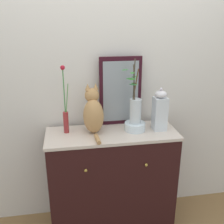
# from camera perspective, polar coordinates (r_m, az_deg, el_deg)

# --- Properties ---
(ground_plane) EXTENTS (6.00, 6.00, 0.00)m
(ground_plane) POSITION_cam_1_polar(r_m,az_deg,el_deg) (2.71, 0.00, -22.60)
(ground_plane) COLOR olive
(wall_back) EXTENTS (4.40, 0.08, 2.60)m
(wall_back) POSITION_cam_1_polar(r_m,az_deg,el_deg) (2.33, -1.16, 6.79)
(wall_back) COLOR silver
(wall_back) RESTS_ON ground_plane
(sideboard) EXTENTS (1.08, 0.43, 0.93)m
(sideboard) POSITION_cam_1_polar(r_m,az_deg,el_deg) (2.42, 0.00, -14.47)
(sideboard) COLOR black
(sideboard) RESTS_ON ground_plane
(mirror_leaning) EXTENTS (0.36, 0.03, 0.59)m
(mirror_leaning) POSITION_cam_1_polar(r_m,az_deg,el_deg) (2.28, 1.82, 4.45)
(mirror_leaning) COLOR black
(mirror_leaning) RESTS_ON sideboard
(cat_sitting) EXTENTS (0.18, 0.36, 0.40)m
(cat_sitting) POSITION_cam_1_polar(r_m,az_deg,el_deg) (2.15, -4.05, -0.20)
(cat_sitting) COLOR tan
(cat_sitting) RESTS_ON sideboard
(vase_slim_green) EXTENTS (0.06, 0.04, 0.55)m
(vase_slim_green) POSITION_cam_1_polar(r_m,az_deg,el_deg) (2.16, -9.95, -0.46)
(vase_slim_green) COLOR maroon
(vase_slim_green) RESTS_ON sideboard
(bowl_porcelain) EXTENTS (0.17, 0.17, 0.07)m
(bowl_porcelain) POSITION_cam_1_polar(r_m,az_deg,el_deg) (2.23, 4.94, -3.11)
(bowl_porcelain) COLOR white
(bowl_porcelain) RESTS_ON sideboard
(vase_glass_clear) EXTENTS (0.17, 0.15, 0.53)m
(vase_glass_clear) POSITION_cam_1_polar(r_m,az_deg,el_deg) (2.17, 5.00, 0.77)
(vase_glass_clear) COLOR silver
(vase_glass_clear) RESTS_ON bowl_porcelain
(jar_lidded_porcelain) EXTENTS (0.11, 0.11, 0.36)m
(jar_lidded_porcelain) POSITION_cam_1_polar(r_m,az_deg,el_deg) (2.23, 10.24, 0.24)
(jar_lidded_porcelain) COLOR silver
(jar_lidded_porcelain) RESTS_ON sideboard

